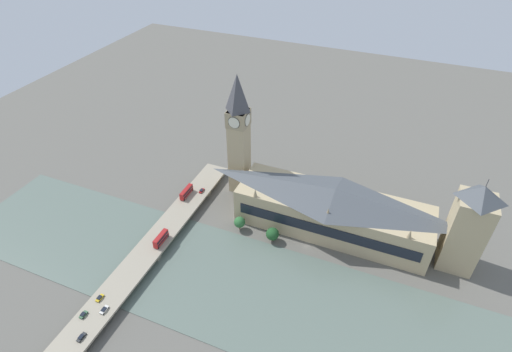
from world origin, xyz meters
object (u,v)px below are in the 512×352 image
object	(u,v)px
clock_tower	(239,134)
car_northbound_mid	(104,310)
victoria_tower	(467,227)
double_decker_bus_lead	(161,238)
parliament_hall	(332,210)
car_northbound_tail	(83,315)
double_decker_bus_mid	(186,192)
car_southbound_lead	(81,337)
car_northbound_lead	(100,298)
road_bridge	(148,251)
car_southbound_mid	(202,191)

from	to	relation	value
clock_tower	car_northbound_mid	distance (m)	113.22
victoria_tower	double_decker_bus_lead	world-z (taller)	victoria_tower
clock_tower	double_decker_bus_lead	xyz separation A→B (m)	(-61.77, 17.29, -32.49)
parliament_hall	car_northbound_tail	bearing A→B (deg)	138.94
double_decker_bus_mid	car_southbound_lead	bearing A→B (deg)	-176.26
double_decker_bus_mid	victoria_tower	bearing A→B (deg)	-86.17
car_northbound_mid	car_southbound_lead	xyz separation A→B (m)	(-14.10, 0.22, -0.07)
car_northbound_tail	double_decker_bus_mid	bearing A→B (deg)	-0.14
parliament_hall	car_northbound_tail	distance (m)	130.26
car_northbound_lead	car_northbound_mid	bearing A→B (deg)	-125.32
road_bridge	car_southbound_lead	size ratio (longest dim) A/B	35.92
parliament_hall	double_decker_bus_lead	world-z (taller)	parliament_hall
parliament_hall	car_southbound_lead	size ratio (longest dim) A/B	23.41
double_decker_bus_lead	car_northbound_mid	size ratio (longest dim) A/B	2.47
victoria_tower	car_southbound_lead	bearing A→B (deg)	126.81
parliament_hall	car_northbound_mid	xyz separation A→B (m)	(-92.55, 78.61, -8.71)
double_decker_bus_lead	car_southbound_mid	bearing A→B (deg)	0.62
car_southbound_mid	car_northbound_lead	bearing A→B (deg)	175.98
road_bridge	double_decker_bus_mid	world-z (taller)	double_decker_bus_mid
clock_tower	car_southbound_mid	world-z (taller)	clock_tower
car_southbound_lead	victoria_tower	bearing A→B (deg)	-53.19
road_bridge	car_northbound_tail	bearing A→B (deg)	174.85
road_bridge	car_northbound_tail	distance (m)	42.91
road_bridge	double_decker_bus_lead	distance (m)	8.86
clock_tower	car_northbound_tail	bearing A→B (deg)	167.61
double_decker_bus_mid	car_northbound_tail	world-z (taller)	double_decker_bus_mid
road_bridge	double_decker_bus_lead	xyz separation A→B (m)	(7.33, -3.43, 3.60)
car_northbound_mid	parliament_hall	bearing A→B (deg)	-40.34
road_bridge	double_decker_bus_lead	size ratio (longest dim) A/B	14.42
parliament_hall	car_southbound_lead	world-z (taller)	parliament_hall
road_bridge	parliament_hall	bearing A→B (deg)	-55.85
car_northbound_lead	car_southbound_lead	bearing A→B (deg)	-162.68
clock_tower	car_southbound_mid	bearing A→B (deg)	134.13
car_northbound_tail	car_southbound_mid	xyz separation A→B (m)	(94.57, -6.79, -0.02)
car_northbound_tail	car_southbound_lead	bearing A→B (deg)	-142.93
parliament_hall	car_southbound_mid	bearing A→B (deg)	92.50
clock_tower	double_decker_bus_lead	world-z (taller)	clock_tower
parliament_hall	car_southbound_lead	xyz separation A→B (m)	(-106.65, 78.83, -8.78)
parliament_hall	road_bridge	distance (m)	99.04
double_decker_bus_mid	parliament_hall	bearing A→B (deg)	-83.36
double_decker_bus_mid	car_northbound_mid	world-z (taller)	double_decker_bus_mid
victoria_tower	car_northbound_mid	world-z (taller)	victoria_tower
victoria_tower	double_decker_bus_lead	bearing A→B (deg)	108.70
car_northbound_lead	car_southbound_lead	xyz separation A→B (m)	(-18.30, -5.71, -0.03)
car_southbound_mid	double_decker_bus_mid	bearing A→B (deg)	134.58
car_northbound_mid	double_decker_bus_mid	bearing A→B (deg)	4.53
victoria_tower	car_northbound_lead	xyz separation A→B (m)	(-88.41, 148.30, -19.52)
car_northbound_lead	double_decker_bus_mid	bearing A→B (deg)	0.45
double_decker_bus_lead	car_northbound_lead	distance (m)	40.95
victoria_tower	road_bridge	world-z (taller)	victoria_tower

